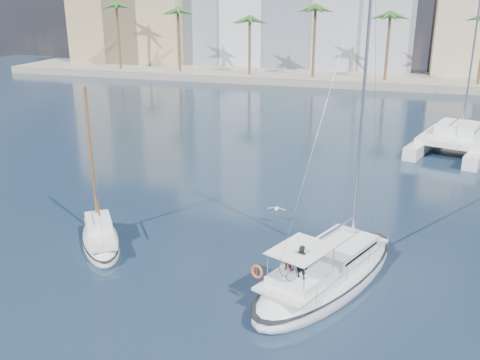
% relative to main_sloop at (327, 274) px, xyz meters
% --- Properties ---
extents(ground, '(160.00, 160.00, 0.00)m').
position_rel_main_sloop_xyz_m(ground, '(-5.03, 3.99, -0.52)').
color(ground, black).
rests_on(ground, ground).
extents(quay, '(120.00, 14.00, 1.20)m').
position_rel_main_sloop_xyz_m(quay, '(-5.03, 64.99, 0.08)').
color(quay, gray).
rests_on(quay, ground).
extents(building_tan_left, '(22.00, 14.00, 22.00)m').
position_rel_main_sloop_xyz_m(building_tan_left, '(-47.03, 72.99, 10.48)').
color(building_tan_left, tan).
rests_on(building_tan_left, ground).
extents(palm_left, '(3.60, 3.60, 12.30)m').
position_rel_main_sloop_xyz_m(palm_left, '(-39.03, 60.99, 9.76)').
color(palm_left, brown).
rests_on(palm_left, ground).
extents(palm_centre, '(3.60, 3.60, 12.30)m').
position_rel_main_sloop_xyz_m(palm_centre, '(-5.03, 60.99, 9.76)').
color(palm_centre, brown).
rests_on(palm_centre, ground).
extents(main_sloop, '(7.80, 11.93, 16.95)m').
position_rel_main_sloop_xyz_m(main_sloop, '(0.00, 0.00, 0.00)').
color(main_sloop, silver).
rests_on(main_sloop, ground).
extents(small_sloop, '(5.49, 6.52, 9.42)m').
position_rel_main_sloop_xyz_m(small_sloop, '(-13.07, 0.67, -0.15)').
color(small_sloop, silver).
rests_on(small_sloop, ground).
extents(catamaran, '(9.42, 13.45, 17.76)m').
position_rel_main_sloop_xyz_m(catamaran, '(7.94, 27.39, 0.63)').
color(catamaran, silver).
rests_on(catamaran, ground).
extents(seagull, '(1.16, 0.50, 0.21)m').
position_rel_main_sloop_xyz_m(seagull, '(-4.01, 6.21, 0.57)').
color(seagull, silver).
rests_on(seagull, ground).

